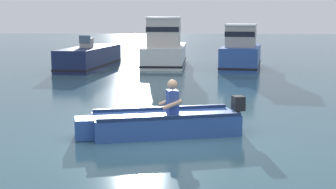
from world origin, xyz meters
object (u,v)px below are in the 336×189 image
rowboat_with_person (162,123)px  moored_boat_navy (90,58)px  moored_boat_white (165,48)px  moored_boat_blue (241,52)px

rowboat_with_person → moored_boat_navy: 14.08m
rowboat_with_person → moored_boat_white: moored_boat_white is taller
rowboat_with_person → moored_boat_white: size_ratio=0.65×
moored_boat_blue → rowboat_with_person: bearing=-101.9°
moored_boat_white → rowboat_with_person: bearing=-86.5°
moored_boat_navy → moored_boat_white: (3.55, 1.51, 0.41)m
moored_boat_navy → moored_boat_white: bearing=23.0°
rowboat_with_person → moored_boat_navy: (-4.46, 13.35, 0.25)m
rowboat_with_person → moored_boat_blue: 13.86m
moored_boat_blue → moored_boat_navy: bearing=-178.5°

